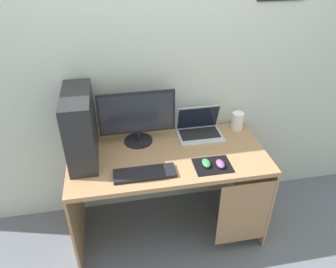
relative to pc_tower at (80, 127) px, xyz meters
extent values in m
plane|color=slate|center=(0.60, -0.08, -1.02)|extent=(8.00, 8.00, 0.00)
cube|color=beige|center=(0.60, 0.30, 0.28)|extent=(4.00, 0.04, 2.60)
cube|color=#A37A51|center=(0.60, -0.08, -0.27)|extent=(1.45, 0.69, 0.03)
cube|color=#A37A51|center=(-0.12, -0.08, -0.66)|extent=(0.02, 0.69, 0.74)
cube|color=#A37A51|center=(1.31, -0.08, -0.66)|extent=(0.02, 0.69, 0.74)
cube|color=#96704B|center=(1.10, -0.42, -0.62)|extent=(0.40, 0.01, 0.59)
cube|color=#232326|center=(0.00, 0.00, 0.00)|extent=(0.19, 0.49, 0.51)
cylinder|color=black|center=(0.40, 0.13, -0.25)|extent=(0.22, 0.22, 0.01)
cylinder|color=black|center=(0.40, 0.13, -0.20)|extent=(0.04, 0.04, 0.08)
cube|color=black|center=(0.40, 0.12, 0.01)|extent=(0.57, 0.02, 0.33)
cube|color=#232833|center=(0.40, 0.11, 0.01)|extent=(0.54, 0.00, 0.30)
cube|color=#B7BCC6|center=(0.89, 0.11, -0.25)|extent=(0.35, 0.24, 0.01)
cube|color=black|center=(0.89, 0.13, -0.24)|extent=(0.31, 0.16, 0.00)
cube|color=#B7BCC6|center=(0.89, 0.20, -0.13)|extent=(0.35, 0.07, 0.22)
cube|color=black|center=(0.89, 0.19, -0.13)|extent=(0.33, 0.06, 0.20)
cylinder|color=white|center=(1.22, 0.17, -0.18)|extent=(0.09, 0.09, 0.14)
cube|color=black|center=(0.40, -0.28, -0.24)|extent=(0.42, 0.14, 0.02)
cube|color=black|center=(0.88, -0.27, -0.25)|extent=(0.26, 0.20, 0.00)
ellipsoid|color=#338C4C|center=(0.83, -0.26, -0.23)|extent=(0.06, 0.10, 0.03)
ellipsoid|color=#8C4C99|center=(0.93, -0.29, -0.23)|extent=(0.06, 0.10, 0.03)
camera|label=1|loc=(0.25, -1.96, 1.16)|focal=34.49mm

